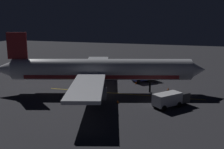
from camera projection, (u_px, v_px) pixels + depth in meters
name	position (u px, v px, depth m)	size (l,w,h in m)	color
ground_plane	(102.00, 93.00, 49.93)	(180.00, 180.00, 0.20)	#303035
apron_guide_stripe	(123.00, 94.00, 48.82)	(0.24, 28.92, 0.01)	gold
airliner	(98.00, 70.00, 49.03)	(35.56, 38.77, 11.09)	silver
baggage_truck	(170.00, 99.00, 41.59)	(6.17, 5.67, 2.27)	silver
catering_truck	(144.00, 76.00, 57.60)	(5.22, 5.46, 2.22)	navy
ground_crew_worker	(174.00, 101.00, 41.95)	(0.40, 0.40, 1.74)	black
traffic_cone_near_left	(168.00, 89.00, 50.98)	(0.50, 0.50, 0.55)	#EA590F
traffic_cone_near_right	(136.00, 83.00, 55.84)	(0.50, 0.50, 0.55)	#EA590F
traffic_cone_under_wing	(118.00, 102.00, 43.47)	(0.50, 0.50, 0.55)	#EA590F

